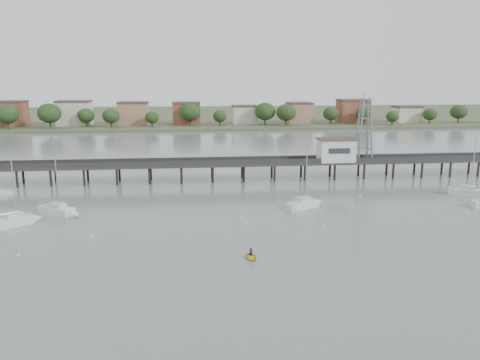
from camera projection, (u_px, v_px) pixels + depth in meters
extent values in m
plane|color=slate|center=(274.00, 305.00, 47.96)|extent=(500.00, 500.00, 0.00)
cube|color=#2D2823|center=(228.00, 164.00, 105.46)|extent=(150.00, 5.00, 0.50)
cube|color=#333335|center=(229.00, 163.00, 102.96)|extent=(150.00, 0.12, 1.10)
cube|color=#333335|center=(227.00, 159.00, 107.62)|extent=(150.00, 0.12, 1.10)
cylinder|color=black|center=(228.00, 174.00, 104.03)|extent=(0.50, 0.50, 4.40)
cylinder|color=black|center=(227.00, 171.00, 107.72)|extent=(0.50, 0.50, 4.40)
cube|color=silver|center=(336.00, 150.00, 107.43)|extent=(8.00, 5.00, 5.00)
cube|color=#4C3833|center=(336.00, 139.00, 106.87)|extent=(8.40, 5.40, 0.30)
cube|color=slate|center=(366.00, 99.00, 105.61)|extent=(1.80, 1.80, 0.30)
cube|color=silver|center=(366.00, 96.00, 105.45)|extent=(0.90, 0.90, 1.20)
cube|color=silver|center=(468.00, 193.00, 92.61)|extent=(6.04, 4.95, 1.65)
cube|color=silver|center=(469.00, 187.00, 92.36)|extent=(3.11, 2.87, 0.75)
cylinder|color=#A5A8AA|center=(474.00, 163.00, 91.11)|extent=(0.18, 0.18, 10.75)
cylinder|color=#A5A8AA|center=(464.00, 184.00, 92.65)|extent=(2.89, 1.89, 0.12)
cube|color=silver|center=(15.00, 223.00, 73.68)|extent=(5.34, 4.98, 1.65)
cone|color=silver|center=(36.00, 218.00, 76.01)|extent=(3.00, 2.98, 2.05)
cube|color=silver|center=(14.00, 215.00, 73.43)|extent=(2.85, 2.77, 0.75)
cylinder|color=#A5A8AA|center=(14.00, 187.00, 72.71)|extent=(0.18, 0.18, 9.88)
cylinder|color=#A5A8AA|center=(8.00, 213.00, 72.69)|extent=(2.42, 2.08, 0.12)
cube|color=silver|center=(58.00, 212.00, 79.60)|extent=(6.29, 5.06, 1.65)
cone|color=silver|center=(74.00, 215.00, 78.05)|extent=(3.32, 3.26, 2.31)
cube|color=silver|center=(57.00, 205.00, 79.35)|extent=(3.22, 2.95, 0.75)
cylinder|color=#A5A8AA|center=(56.00, 175.00, 78.06)|extent=(0.18, 0.18, 11.15)
cylinder|color=#A5A8AA|center=(53.00, 201.00, 79.64)|extent=(3.03, 1.90, 0.12)
cube|color=silver|center=(304.00, 205.00, 83.68)|extent=(5.95, 4.70, 1.65)
cone|color=silver|center=(318.00, 202.00, 85.70)|extent=(3.12, 3.06, 2.18)
cube|color=silver|center=(304.00, 199.00, 83.43)|extent=(3.03, 2.76, 0.75)
cylinder|color=#A5A8AA|center=(306.00, 172.00, 82.60)|extent=(0.18, 0.18, 10.52)
cylinder|color=#A5A8AA|center=(300.00, 197.00, 82.77)|extent=(2.89, 1.75, 0.12)
cube|color=silver|center=(7.00, 193.00, 93.54)|extent=(3.42, 2.06, 0.89)
cube|color=silver|center=(3.00, 191.00, 93.19)|extent=(1.29, 1.29, 0.53)
imported|color=yellow|center=(251.00, 258.00, 60.34)|extent=(2.01, 0.78, 2.74)
imported|color=black|center=(251.00, 258.00, 60.34)|extent=(0.90, 1.34, 0.30)
ellipsoid|color=beige|center=(241.00, 217.00, 78.15)|extent=(0.56, 0.56, 0.39)
ellipsoid|color=beige|center=(74.00, 208.00, 83.65)|extent=(0.56, 0.56, 0.39)
ellipsoid|color=beige|center=(324.00, 226.00, 73.29)|extent=(0.56, 0.56, 0.39)
ellipsoid|color=beige|center=(466.00, 214.00, 79.52)|extent=(0.56, 0.56, 0.39)
ellipsoid|color=beige|center=(360.00, 196.00, 92.12)|extent=(0.56, 0.56, 0.39)
ellipsoid|color=beige|center=(91.00, 237.00, 68.30)|extent=(0.56, 0.56, 0.39)
ellipsoid|color=beige|center=(18.00, 255.00, 61.17)|extent=(0.56, 0.56, 0.39)
cube|color=#475133|center=(204.00, 115.00, 285.91)|extent=(500.00, 170.00, 1.40)
cube|color=brown|center=(12.00, 116.00, 215.34)|extent=(13.00, 10.50, 9.00)
cube|color=brown|center=(75.00, 116.00, 218.21)|extent=(13.00, 10.50, 9.00)
cube|color=brown|center=(133.00, 115.00, 220.97)|extent=(13.00, 10.50, 9.00)
cube|color=brown|center=(187.00, 115.00, 223.53)|extent=(13.00, 10.50, 9.00)
cube|color=brown|center=(245.00, 114.00, 226.40)|extent=(13.00, 10.50, 9.00)
cube|color=brown|center=(299.00, 114.00, 229.16)|extent=(13.00, 10.50, 9.00)
cube|color=brown|center=(353.00, 113.00, 231.93)|extent=(13.00, 10.50, 9.00)
cube|color=brown|center=(407.00, 113.00, 234.79)|extent=(13.00, 10.50, 9.00)
ellipsoid|color=#193415|center=(208.00, 116.00, 212.83)|extent=(8.00, 8.00, 6.80)
ellipsoid|color=#193415|center=(458.00, 114.00, 225.12)|extent=(8.00, 8.00, 6.80)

